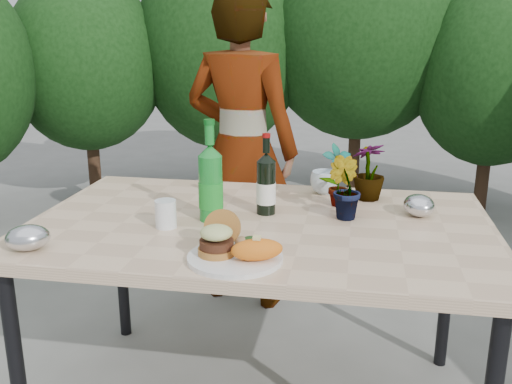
% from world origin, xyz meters
% --- Properties ---
extents(patio_table, '(1.60, 1.00, 0.75)m').
position_xyz_m(patio_table, '(0.00, 0.00, 0.69)').
color(patio_table, '#D6B38E').
rests_on(patio_table, ground).
extents(shrub_hedge, '(6.80, 5.21, 2.26)m').
position_xyz_m(shrub_hedge, '(0.03, 1.84, 1.17)').
color(shrub_hedge, '#382316').
rests_on(shrub_hedge, ground).
extents(dinner_plate, '(0.28, 0.28, 0.01)m').
position_xyz_m(dinner_plate, '(-0.01, -0.35, 0.76)').
color(dinner_plate, white).
rests_on(dinner_plate, patio_table).
extents(burger_stack, '(0.11, 0.16, 0.11)m').
position_xyz_m(burger_stack, '(-0.07, -0.33, 0.81)').
color(burger_stack, '#B7722D').
rests_on(burger_stack, dinner_plate).
extents(sweet_potato, '(0.17, 0.12, 0.06)m').
position_xyz_m(sweet_potato, '(0.06, -0.37, 0.80)').
color(sweet_potato, orange).
rests_on(sweet_potato, dinner_plate).
extents(grilled_veg, '(0.08, 0.05, 0.03)m').
position_xyz_m(grilled_veg, '(0.00, -0.26, 0.78)').
color(grilled_veg, olive).
rests_on(grilled_veg, dinner_plate).
extents(wine_bottle, '(0.07, 0.07, 0.29)m').
position_xyz_m(wine_bottle, '(0.01, 0.09, 0.86)').
color(wine_bottle, black).
rests_on(wine_bottle, patio_table).
extents(sparkling_water, '(0.09, 0.09, 0.36)m').
position_xyz_m(sparkling_water, '(-0.17, -0.01, 0.88)').
color(sparkling_water, '#167C27').
rests_on(sparkling_water, patio_table).
extents(plastic_cup, '(0.07, 0.07, 0.09)m').
position_xyz_m(plastic_cup, '(-0.30, -0.11, 0.80)').
color(plastic_cup, white).
rests_on(plastic_cup, patio_table).
extents(seedling_left, '(0.15, 0.14, 0.24)m').
position_xyz_m(seedling_left, '(0.25, 0.23, 0.87)').
color(seedling_left, '#2B551D').
rests_on(seedling_left, patio_table).
extents(seedling_mid, '(0.15, 0.15, 0.22)m').
position_xyz_m(seedling_mid, '(0.28, 0.09, 0.86)').
color(seedling_mid, '#27591E').
rests_on(seedling_mid, patio_table).
extents(seedling_right, '(0.17, 0.17, 0.23)m').
position_xyz_m(seedling_right, '(0.37, 0.34, 0.86)').
color(seedling_right, '#25511B').
rests_on(seedling_right, patio_table).
extents(blue_bowl, '(0.14, 0.14, 0.09)m').
position_xyz_m(blue_bowl, '(0.20, 0.39, 0.80)').
color(blue_bowl, silver).
rests_on(blue_bowl, patio_table).
extents(foil_packet_left, '(0.17, 0.15, 0.08)m').
position_xyz_m(foil_packet_left, '(-0.65, -0.38, 0.79)').
color(foil_packet_left, silver).
rests_on(foil_packet_left, patio_table).
extents(foil_packet_right, '(0.14, 0.15, 0.08)m').
position_xyz_m(foil_packet_right, '(0.55, 0.16, 0.79)').
color(foil_packet_right, silver).
rests_on(foil_packet_right, patio_table).
extents(person, '(0.66, 0.50, 1.62)m').
position_xyz_m(person, '(-0.25, 0.90, 0.81)').
color(person, '#8F5947').
rests_on(person, ground).
extents(terracotta_pot, '(0.17, 0.17, 0.14)m').
position_xyz_m(terracotta_pot, '(-1.38, 1.93, 0.07)').
color(terracotta_pot, '#B34A2E').
rests_on(terracotta_pot, ground).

